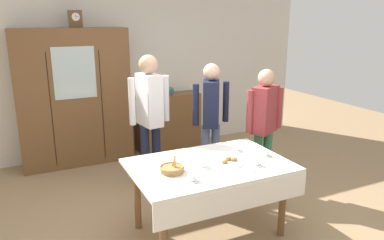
% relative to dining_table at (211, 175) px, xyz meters
% --- Properties ---
extents(ground_plane, '(12.00, 12.00, 0.00)m').
position_rel_dining_table_xyz_m(ground_plane, '(0.00, 0.23, -0.65)').
color(ground_plane, '#997A56').
rests_on(ground_plane, ground).
extents(back_wall, '(6.40, 0.10, 2.70)m').
position_rel_dining_table_xyz_m(back_wall, '(0.00, 2.88, 0.70)').
color(back_wall, silver).
rests_on(back_wall, ground).
extents(dining_table, '(1.56, 1.04, 0.76)m').
position_rel_dining_table_xyz_m(dining_table, '(0.00, 0.00, 0.00)').
color(dining_table, brown).
rests_on(dining_table, ground).
extents(wall_cabinet, '(1.60, 0.46, 2.02)m').
position_rel_dining_table_xyz_m(wall_cabinet, '(-0.90, 2.59, 0.36)').
color(wall_cabinet, brown).
rests_on(wall_cabinet, ground).
extents(mantel_clock, '(0.18, 0.11, 0.24)m').
position_rel_dining_table_xyz_m(mantel_clock, '(-0.80, 2.59, 1.49)').
color(mantel_clock, brown).
rests_on(mantel_clock, wall_cabinet).
extents(bookshelf_low, '(1.09, 0.35, 0.93)m').
position_rel_dining_table_xyz_m(bookshelf_low, '(0.59, 2.64, -0.19)').
color(bookshelf_low, brown).
rests_on(bookshelf_low, ground).
extents(book_stack, '(0.16, 0.22, 0.12)m').
position_rel_dining_table_xyz_m(book_stack, '(0.59, 2.64, 0.33)').
color(book_stack, '#664C7A').
rests_on(book_stack, bookshelf_low).
extents(tea_cup_near_left, '(0.13, 0.13, 0.06)m').
position_rel_dining_table_xyz_m(tea_cup_near_left, '(0.44, 0.24, 0.13)').
color(tea_cup_near_left, white).
rests_on(tea_cup_near_left, dining_table).
extents(tea_cup_mid_left, '(0.13, 0.13, 0.06)m').
position_rel_dining_table_xyz_m(tea_cup_mid_left, '(0.63, -0.03, 0.13)').
color(tea_cup_mid_left, silver).
rests_on(tea_cup_mid_left, dining_table).
extents(tea_cup_mid_right, '(0.13, 0.13, 0.06)m').
position_rel_dining_table_xyz_m(tea_cup_mid_right, '(-0.33, -0.26, 0.13)').
color(tea_cup_mid_right, white).
rests_on(tea_cup_mid_right, dining_table).
extents(tea_cup_front_edge, '(0.13, 0.13, 0.06)m').
position_rel_dining_table_xyz_m(tea_cup_front_edge, '(0.39, -0.20, 0.13)').
color(tea_cup_front_edge, white).
rests_on(tea_cup_front_edge, dining_table).
extents(tea_cup_center, '(0.13, 0.13, 0.06)m').
position_rel_dining_table_xyz_m(tea_cup_center, '(-0.10, -0.01, 0.13)').
color(tea_cup_center, white).
rests_on(tea_cup_center, dining_table).
extents(bread_basket, '(0.24, 0.24, 0.16)m').
position_rel_dining_table_xyz_m(bread_basket, '(-0.41, -0.00, 0.14)').
color(bread_basket, '#9E7542').
rests_on(bread_basket, dining_table).
extents(pastry_plate, '(0.28, 0.28, 0.05)m').
position_rel_dining_table_xyz_m(pastry_plate, '(0.19, -0.04, 0.12)').
color(pastry_plate, white).
rests_on(pastry_plate, dining_table).
extents(spoon_center, '(0.12, 0.02, 0.01)m').
position_rel_dining_table_xyz_m(spoon_center, '(0.11, 0.28, 0.11)').
color(spoon_center, silver).
rests_on(spoon_center, dining_table).
extents(spoon_back_edge, '(0.12, 0.02, 0.01)m').
position_rel_dining_table_xyz_m(spoon_back_edge, '(0.26, -0.34, 0.11)').
color(spoon_back_edge, silver).
rests_on(spoon_back_edge, dining_table).
extents(person_by_cabinet, '(0.52, 0.39, 1.73)m').
position_rel_dining_table_xyz_m(person_by_cabinet, '(-0.19, 1.27, 0.41)').
color(person_by_cabinet, '#191E38').
rests_on(person_by_cabinet, ground).
extents(person_behind_table_right, '(0.52, 0.35, 1.56)m').
position_rel_dining_table_xyz_m(person_behind_table_right, '(1.09, 0.63, 0.29)').
color(person_behind_table_right, '#33704C').
rests_on(person_behind_table_right, ground).
extents(person_behind_table_left, '(0.52, 0.41, 1.60)m').
position_rel_dining_table_xyz_m(person_behind_table_left, '(0.60, 1.11, 0.32)').
color(person_behind_table_left, slate).
rests_on(person_behind_table_left, ground).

